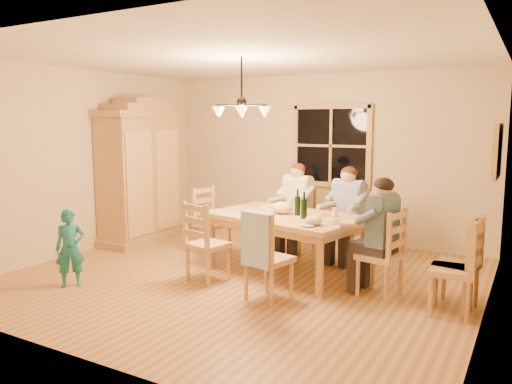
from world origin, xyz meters
The scene contains 33 objects.
floor centered at (0.00, 0.00, 0.00)m, with size 5.50×5.50×0.00m, color olive.
ceiling centered at (0.00, 0.00, 2.70)m, with size 5.50×5.00×0.02m, color white.
wall_back centered at (0.00, 2.50, 1.35)m, with size 5.50×0.02×2.70m, color beige.
wall_left centered at (-2.75, 0.00, 1.35)m, with size 0.02×5.00×2.70m, color beige.
wall_right centered at (2.75, 0.00, 1.35)m, with size 0.02×5.00×2.70m, color beige.
window centered at (0.20, 2.47, 1.55)m, with size 1.30×0.06×1.30m.
painting centered at (2.71, 1.20, 1.60)m, with size 0.06×0.78×0.64m.
chandelier centered at (0.00, 0.00, 2.08)m, with size 0.77×0.68×0.71m.
armoire centered at (-2.42, 0.83, 1.06)m, with size 0.66×1.40×2.30m.
dining_table centered at (0.36, 0.48, 0.66)m, with size 2.12×1.54×0.76m.
chair_far_left centered at (0.07, 1.46, 0.30)m, with size 0.52×0.50×0.99m.
chair_far_right centered at (0.91, 1.29, 0.30)m, with size 0.52×0.50×0.99m.
chair_near_left centered at (-0.30, -0.32, 0.30)m, with size 0.52×0.50×0.99m.
chair_near_right centered at (0.65, -0.51, 0.30)m, with size 0.52×0.50×0.99m.
chair_end_left centered at (-0.95, 0.75, 0.30)m, with size 0.50×0.52×0.99m.
chair_end_right centered at (1.67, 0.21, 0.30)m, with size 0.50×0.52×0.99m.
adult_woman centered at (0.07, 1.46, 0.84)m, with size 0.46×0.49×0.87m.
adult_plaid_man centered at (0.91, 1.29, 0.84)m, with size 0.46×0.49×0.87m.
adult_slate_man centered at (1.67, 0.21, 0.84)m, with size 0.49×0.46×0.87m.
towel centered at (0.61, -0.70, 0.70)m, with size 0.38×0.10×0.58m, color #9CBED4.
wine_bottle_a centered at (0.52, 0.50, 0.93)m, with size 0.08×0.08×0.33m, color black.
wine_bottle_b centered at (0.68, 0.34, 0.93)m, with size 0.08×0.08×0.33m, color black.
plate_woman centered at (-0.09, 0.88, 0.77)m, with size 0.26×0.26×0.02m, color white.
plate_plaid centered at (0.74, 0.68, 0.77)m, with size 0.26×0.26×0.02m, color white.
plate_slate centered at (1.06, 0.28, 0.77)m, with size 0.26×0.26×0.02m, color white.
wine_glass_a centered at (0.27, 0.79, 0.83)m, with size 0.06×0.06×0.14m, color silver.
wine_glass_b centered at (1.02, 0.50, 0.83)m, with size 0.06×0.06×0.14m, color silver.
cap centered at (0.93, 0.03, 0.82)m, with size 0.20×0.20×0.11m, color tan.
napkin centered at (0.20, 0.25, 0.78)m, with size 0.18×0.14×0.03m, color slate.
cloth_bundle centered at (0.30, 0.50, 0.84)m, with size 0.28×0.22×0.15m, color #C9B492.
child centered at (-1.59, -1.27, 0.46)m, with size 0.34×0.22×0.92m, color #1B6F7B.
chair_spare_front centered at (2.45, 0.03, 0.30)m, with size 0.44×0.46×0.99m.
chair_spare_back centered at (2.45, 0.21, 0.30)m, with size 0.50×0.52×0.99m.
Camera 1 is at (3.12, -5.17, 1.93)m, focal length 35.00 mm.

